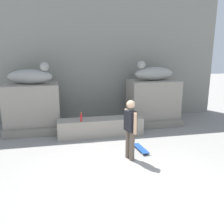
% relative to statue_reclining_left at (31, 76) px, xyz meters
% --- Properties ---
extents(ground_plane, '(40.00, 40.00, 0.00)m').
position_rel_statue_reclining_left_xyz_m(ground_plane, '(2.30, -4.51, -2.01)').
color(ground_plane, gray).
extents(facade_wall, '(11.00, 0.60, 5.47)m').
position_rel_statue_reclining_left_xyz_m(facade_wall, '(2.30, 1.34, 0.73)').
color(facade_wall, gray).
rests_on(facade_wall, ground_plane).
extents(pedestal_left, '(1.95, 1.20, 1.72)m').
position_rel_statue_reclining_left_xyz_m(pedestal_left, '(-0.04, 0.01, -1.15)').
color(pedestal_left, gray).
rests_on(pedestal_left, ground_plane).
extents(pedestal_right, '(1.95, 1.20, 1.72)m').
position_rel_statue_reclining_left_xyz_m(pedestal_right, '(4.64, 0.01, -1.15)').
color(pedestal_right, gray).
rests_on(pedestal_right, ground_plane).
extents(statue_reclining_left, '(1.69, 0.91, 0.78)m').
position_rel_statue_reclining_left_xyz_m(statue_reclining_left, '(0.00, 0.00, 0.00)').
color(statue_reclining_left, '#9A9A92').
rests_on(statue_reclining_left, pedestal_left).
extents(statue_reclining_right, '(1.64, 0.69, 0.78)m').
position_rel_statue_reclining_left_xyz_m(statue_reclining_right, '(4.60, 0.01, 0.00)').
color(statue_reclining_right, '#9A9A92').
rests_on(statue_reclining_right, pedestal_right).
extents(ledge_block, '(2.96, 0.64, 0.61)m').
position_rel_statue_reclining_left_xyz_m(ledge_block, '(2.30, -1.11, -1.70)').
color(ledge_block, gray).
rests_on(ledge_block, ground_plane).
extents(skater, '(0.30, 0.52, 1.67)m').
position_rel_statue_reclining_left_xyz_m(skater, '(2.78, -3.16, -1.09)').
color(skater, brown).
rests_on(skater, ground_plane).
extents(skateboard, '(0.28, 0.82, 0.08)m').
position_rel_statue_reclining_left_xyz_m(skateboard, '(3.26, -2.69, -1.94)').
color(skateboard, navy).
rests_on(skateboard, ground_plane).
extents(bottle_green, '(0.07, 0.07, 0.28)m').
position_rel_statue_reclining_left_xyz_m(bottle_green, '(3.21, -1.25, -1.29)').
color(bottle_green, '#1E722D').
rests_on(bottle_green, ledge_block).
extents(bottle_red, '(0.06, 0.06, 0.31)m').
position_rel_statue_reclining_left_xyz_m(bottle_red, '(1.62, -1.31, -1.27)').
color(bottle_red, red).
rests_on(bottle_red, ledge_block).
extents(stair_step, '(6.62, 0.50, 0.25)m').
position_rel_statue_reclining_left_xyz_m(stair_step, '(2.30, -0.61, -1.88)').
color(stair_step, gray).
rests_on(stair_step, ground_plane).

